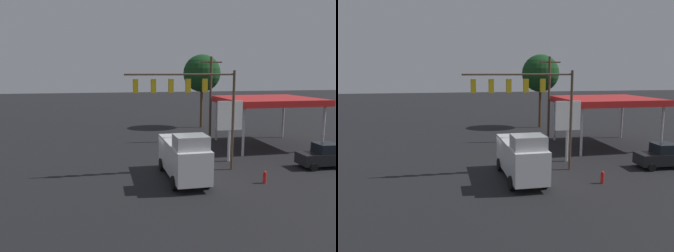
% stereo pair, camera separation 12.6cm
% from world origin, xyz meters
% --- Properties ---
extents(ground_plane, '(200.00, 200.00, 0.00)m').
position_xyz_m(ground_plane, '(0.00, 0.00, 0.00)').
color(ground_plane, black).
extents(traffic_signal_assembly, '(8.39, 0.43, 7.73)m').
position_xyz_m(traffic_signal_assembly, '(-1.04, 1.04, 5.98)').
color(traffic_signal_assembly, '#473828').
rests_on(traffic_signal_assembly, ground).
extents(utility_pole, '(2.40, 0.26, 9.23)m').
position_xyz_m(utility_pole, '(-6.22, -9.45, 4.90)').
color(utility_pole, '#473828').
rests_on(utility_pole, ground).
extents(gas_station_canopy, '(9.39, 8.42, 5.02)m').
position_xyz_m(gas_station_canopy, '(-11.21, -6.31, 4.67)').
color(gas_station_canopy, red).
rests_on(gas_station_canopy, ground).
extents(price_sign, '(2.17, 0.27, 5.20)m').
position_xyz_m(price_sign, '(-5.18, -1.28, 3.72)').
color(price_sign, '#B7B7BC').
rests_on(price_sign, ground).
extents(delivery_truck, '(2.58, 6.81, 3.58)m').
position_xyz_m(delivery_truck, '(-0.18, 2.65, 1.69)').
color(delivery_truck, silver).
rests_on(delivery_truck, ground).
extents(hatchback_crossing, '(3.86, 2.06, 1.97)m').
position_xyz_m(hatchback_crossing, '(-11.90, 1.97, 0.95)').
color(hatchback_crossing, black).
rests_on(hatchback_crossing, ground).
extents(street_tree, '(5.05, 5.05, 9.96)m').
position_xyz_m(street_tree, '(-8.05, -18.67, 7.41)').
color(street_tree, '#4C331E').
rests_on(street_tree, ground).
extents(fire_hydrant, '(0.24, 0.24, 0.88)m').
position_xyz_m(fire_hydrant, '(-5.48, 4.58, 0.44)').
color(fire_hydrant, red).
rests_on(fire_hydrant, ground).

